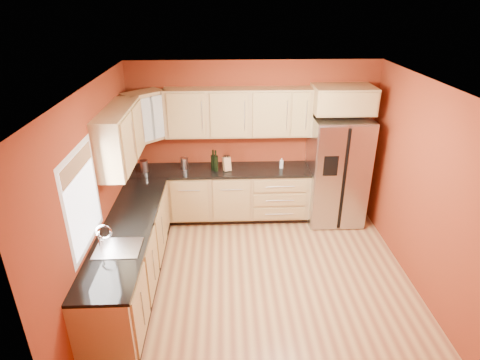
% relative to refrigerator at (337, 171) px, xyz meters
% --- Properties ---
extents(floor, '(4.00, 4.00, 0.00)m').
position_rel_refrigerator_xyz_m(floor, '(-1.35, -1.62, -0.89)').
color(floor, '#945839').
rests_on(floor, ground).
extents(ceiling, '(4.00, 4.00, 0.00)m').
position_rel_refrigerator_xyz_m(ceiling, '(-1.35, -1.62, 1.71)').
color(ceiling, silver).
rests_on(ceiling, wall_back).
extents(wall_back, '(4.00, 0.04, 2.60)m').
position_rel_refrigerator_xyz_m(wall_back, '(-1.35, 0.38, 0.41)').
color(wall_back, maroon).
rests_on(wall_back, floor).
extents(wall_front, '(4.00, 0.04, 2.60)m').
position_rel_refrigerator_xyz_m(wall_front, '(-1.35, -3.62, 0.41)').
color(wall_front, maroon).
rests_on(wall_front, floor).
extents(wall_left, '(0.04, 4.00, 2.60)m').
position_rel_refrigerator_xyz_m(wall_left, '(-3.35, -1.62, 0.41)').
color(wall_left, maroon).
rests_on(wall_left, floor).
extents(wall_right, '(0.04, 4.00, 2.60)m').
position_rel_refrigerator_xyz_m(wall_right, '(0.65, -1.62, 0.41)').
color(wall_right, maroon).
rests_on(wall_right, floor).
extents(base_cabinets_back, '(2.90, 0.60, 0.88)m').
position_rel_refrigerator_xyz_m(base_cabinets_back, '(-1.90, 0.07, -0.45)').
color(base_cabinets_back, '#A58850').
rests_on(base_cabinets_back, floor).
extents(base_cabinets_left, '(0.60, 2.80, 0.88)m').
position_rel_refrigerator_xyz_m(base_cabinets_left, '(-3.05, -1.62, -0.45)').
color(base_cabinets_left, '#A58850').
rests_on(base_cabinets_left, floor).
extents(countertop_back, '(2.90, 0.62, 0.04)m').
position_rel_refrigerator_xyz_m(countertop_back, '(-1.90, 0.06, 0.01)').
color(countertop_back, black).
rests_on(countertop_back, base_cabinets_back).
extents(countertop_left, '(0.62, 2.80, 0.04)m').
position_rel_refrigerator_xyz_m(countertop_left, '(-3.04, -1.62, 0.01)').
color(countertop_left, black).
rests_on(countertop_left, base_cabinets_left).
extents(upper_cabinets_back, '(2.30, 0.33, 0.75)m').
position_rel_refrigerator_xyz_m(upper_cabinets_back, '(-1.60, 0.21, 0.94)').
color(upper_cabinets_back, '#A58850').
rests_on(upper_cabinets_back, wall_back).
extents(upper_cabinets_left, '(0.33, 1.35, 0.75)m').
position_rel_refrigerator_xyz_m(upper_cabinets_left, '(-3.19, -0.90, 0.94)').
color(upper_cabinets_left, '#A58850').
rests_on(upper_cabinets_left, wall_left).
extents(corner_upper_cabinet, '(0.67, 0.67, 0.75)m').
position_rel_refrigerator_xyz_m(corner_upper_cabinet, '(-3.02, 0.04, 0.94)').
color(corner_upper_cabinet, '#A58850').
rests_on(corner_upper_cabinet, wall_back).
extents(over_fridge_cabinet, '(0.92, 0.60, 0.40)m').
position_rel_refrigerator_xyz_m(over_fridge_cabinet, '(0.00, 0.07, 1.16)').
color(over_fridge_cabinet, '#A58850').
rests_on(over_fridge_cabinet, wall_back).
extents(refrigerator, '(0.90, 0.75, 1.78)m').
position_rel_refrigerator_xyz_m(refrigerator, '(0.00, 0.00, 0.00)').
color(refrigerator, silver).
rests_on(refrigerator, floor).
extents(window, '(0.03, 0.90, 1.00)m').
position_rel_refrigerator_xyz_m(window, '(-3.33, -2.12, 0.66)').
color(window, white).
rests_on(window, wall_left).
extents(sink_faucet, '(0.50, 0.42, 0.30)m').
position_rel_refrigerator_xyz_m(sink_faucet, '(-3.04, -2.12, 0.18)').
color(sink_faucet, silver).
rests_on(sink_faucet, countertop_left).
extents(canister_left, '(0.15, 0.15, 0.20)m').
position_rel_refrigerator_xyz_m(canister_left, '(-3.11, 0.00, 0.13)').
color(canister_left, silver).
rests_on(canister_left, countertop_back).
extents(canister_right, '(0.12, 0.12, 0.19)m').
position_rel_refrigerator_xyz_m(canister_right, '(-2.48, 0.11, 0.12)').
color(canister_right, silver).
rests_on(canister_right, countertop_back).
extents(wine_bottle_a, '(0.10, 0.10, 0.35)m').
position_rel_refrigerator_xyz_m(wine_bottle_a, '(-1.97, 0.01, 0.20)').
color(wine_bottle_a, black).
rests_on(wine_bottle_a, countertop_back).
extents(wine_bottle_b, '(0.10, 0.10, 0.34)m').
position_rel_refrigerator_xyz_m(wine_bottle_b, '(-2.01, 0.05, 0.20)').
color(wine_bottle_b, black).
rests_on(wine_bottle_b, countertop_back).
extents(knife_block, '(0.14, 0.13, 0.22)m').
position_rel_refrigerator_xyz_m(knife_block, '(-1.80, 0.02, 0.14)').
color(knife_block, tan).
rests_on(knife_block, countertop_back).
extents(soap_dispenser, '(0.06, 0.06, 0.17)m').
position_rel_refrigerator_xyz_m(soap_dispenser, '(-0.90, 0.07, 0.12)').
color(soap_dispenser, white).
rests_on(soap_dispenser, countertop_back).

